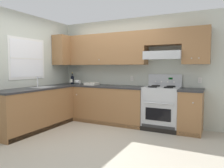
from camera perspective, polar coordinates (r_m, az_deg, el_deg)
ground_plane at (r=4.31m, az=-7.68°, el=-13.91°), size 7.04×7.04×0.00m
wall_back at (r=5.26m, az=5.23°, el=5.79°), size 4.68×0.57×2.55m
wall_left at (r=5.31m, az=-20.77°, el=4.04°), size 0.47×4.00×2.55m
counter_back_run at (r=5.24m, az=0.00°, el=-5.48°), size 3.60×0.65×0.91m
counter_left_run at (r=4.98m, az=-19.69°, el=-6.15°), size 0.63×1.91×1.13m
stove at (r=4.84m, az=13.06°, el=-6.11°), size 0.76×0.62×1.20m
wine_bottle at (r=5.76m, az=-10.55°, el=1.18°), size 0.08×0.08×0.31m
bowl at (r=5.43m, az=-5.40°, el=-0.06°), size 0.31×0.28×0.06m
paper_towel_roll at (r=5.81m, az=-9.13°, el=0.56°), size 0.13×0.11×0.11m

